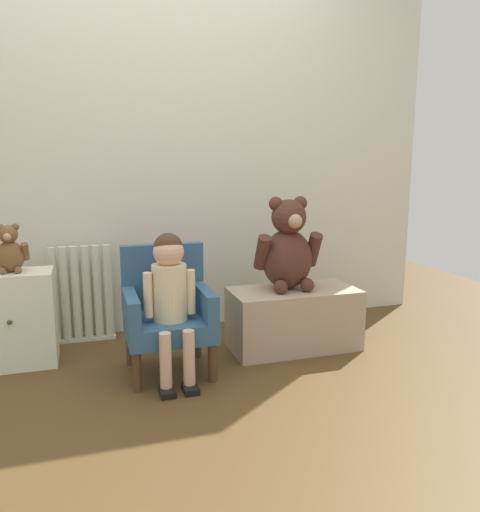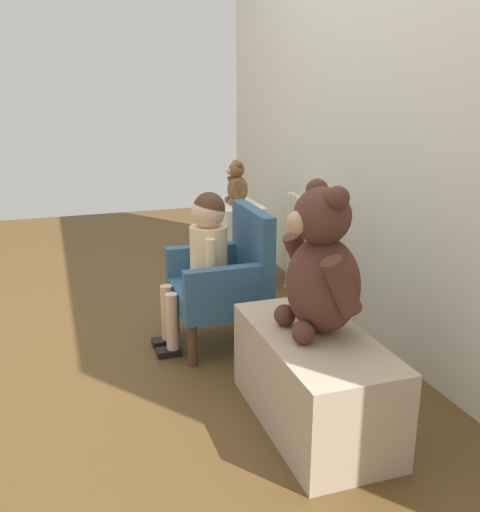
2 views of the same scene
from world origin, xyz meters
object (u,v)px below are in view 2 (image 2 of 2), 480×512
(large_teddy_bear, at_px, (322,268))
(small_dresser, at_px, (236,244))
(child_armchair, at_px, (227,278))
(low_bench, at_px, (313,379))
(radiator, at_px, (302,250))
(child_figure, at_px, (203,248))
(small_teddy_bear, at_px, (237,185))

(large_teddy_bear, bearing_deg, small_dresser, 173.30)
(small_dresser, bearing_deg, child_armchair, -21.15)
(small_dresser, bearing_deg, low_bench, -7.65)
(radiator, bearing_deg, low_bench, -22.31)
(small_dresser, distance_m, child_figure, 0.89)
(radiator, height_order, large_teddy_bear, large_teddy_bear)
(child_armchair, relative_size, small_teddy_bear, 2.56)
(small_dresser, distance_m, low_bench, 1.52)
(child_figure, distance_m, small_teddy_bear, 0.87)
(radiator, relative_size, child_figure, 0.80)
(radiator, distance_m, child_figure, 0.82)
(large_teddy_bear, distance_m, small_teddy_bear, 1.48)
(child_figure, relative_size, small_teddy_bear, 2.90)
(large_teddy_bear, bearing_deg, low_bench, -43.14)
(child_armchair, relative_size, child_figure, 0.88)
(small_dresser, xyz_separation_m, large_teddy_bear, (1.48, -0.17, 0.33))
(child_figure, xyz_separation_m, small_teddy_bear, (-0.75, 0.41, 0.14))
(low_bench, relative_size, small_teddy_bear, 2.90)
(child_armchair, distance_m, small_teddy_bear, 0.86)
(radiator, relative_size, small_teddy_bear, 2.31)
(child_figure, bearing_deg, small_teddy_bear, 151.65)
(small_dresser, xyz_separation_m, child_figure, (0.76, -0.40, 0.22))
(small_dresser, relative_size, child_figure, 0.69)
(child_armchair, distance_m, low_bench, 0.76)
(radiator, relative_size, small_dresser, 1.15)
(low_bench, bearing_deg, small_teddy_bear, 172.21)
(small_teddy_bear, bearing_deg, small_dresser, -167.33)
(child_figure, xyz_separation_m, large_teddy_bear, (0.71, 0.23, 0.11))
(child_armchair, relative_size, low_bench, 0.88)
(low_bench, xyz_separation_m, small_teddy_bear, (-1.50, 0.20, 0.44))
(small_dresser, relative_size, small_teddy_bear, 2.01)
(low_bench, bearing_deg, child_armchair, -172.92)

